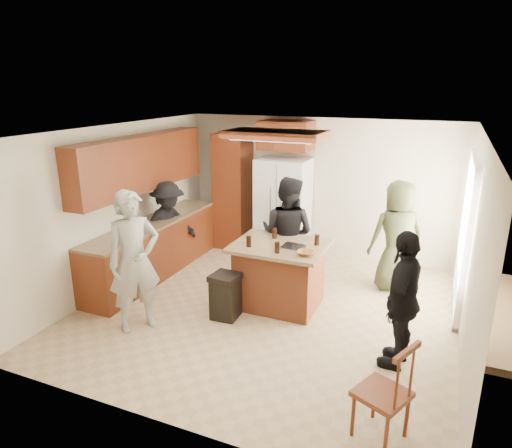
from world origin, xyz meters
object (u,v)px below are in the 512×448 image
at_px(trash_bin, 226,296).
at_px(person_front_left, 134,261).
at_px(person_behind_left, 287,234).
at_px(refrigerator, 283,208).
at_px(person_behind_right, 397,236).
at_px(person_side_right, 403,300).
at_px(person_counter, 169,227).
at_px(kitchen_island, 279,274).
at_px(spindle_chair, 384,395).

bearing_deg(trash_bin, person_front_left, -144.56).
height_order(person_behind_left, refrigerator, refrigerator).
relative_size(person_behind_right, refrigerator, 0.95).
distance_m(person_front_left, trash_bin, 1.30).
height_order(person_behind_left, person_side_right, person_behind_left).
distance_m(person_behind_left, person_side_right, 2.35).
xyz_separation_m(person_front_left, trash_bin, (0.94, 0.67, -0.60)).
relative_size(person_front_left, person_behind_right, 1.07).
relative_size(person_front_left, trash_bin, 2.93).
xyz_separation_m(person_counter, refrigerator, (1.51, 1.45, 0.13)).
distance_m(person_front_left, kitchen_island, 2.02).
height_order(person_behind_left, trash_bin, person_behind_left).
xyz_separation_m(person_counter, kitchen_island, (2.15, -0.48, -0.30)).
bearing_deg(person_behind_right, person_side_right, 70.83).
bearing_deg(person_counter, person_behind_left, -62.39).
distance_m(refrigerator, kitchen_island, 2.08).
xyz_separation_m(person_behind_left, trash_bin, (-0.44, -1.24, -0.56)).
relative_size(person_side_right, kitchen_island, 1.25).
bearing_deg(spindle_chair, person_behind_right, 95.20).
distance_m(person_side_right, trash_bin, 2.35).
bearing_deg(refrigerator, person_counter, -136.08).
height_order(person_front_left, trash_bin, person_front_left).
relative_size(person_side_right, refrigerator, 0.89).
bearing_deg(person_behind_left, person_behind_right, -152.72).
bearing_deg(person_counter, kitchen_island, -78.68).
distance_m(person_side_right, person_counter, 4.11).
bearing_deg(person_behind_right, kitchen_island, 13.02).
height_order(person_behind_right, kitchen_island, person_behind_right).
bearing_deg(person_behind_right, refrigerator, -45.98).
height_order(person_behind_right, spindle_chair, person_behind_right).
bearing_deg(person_counter, person_behind_right, -54.25).
bearing_deg(person_side_right, kitchen_island, -105.86).
bearing_deg(person_front_left, person_counter, 56.26).
xyz_separation_m(person_behind_right, trash_bin, (-1.99, -1.86, -0.54)).
distance_m(person_side_right, kitchen_island, 1.96).
bearing_deg(person_behind_left, person_front_left, 59.46).
bearing_deg(person_behind_right, person_behind_left, -5.58).
height_order(person_counter, spindle_chair, person_counter).
distance_m(person_behind_left, person_counter, 2.06).
distance_m(person_behind_right, person_counter, 3.68).
bearing_deg(person_front_left, person_behind_right, -13.56).
bearing_deg(person_side_right, refrigerator, -129.67).
height_order(person_front_left, person_behind_left, person_front_left).
xyz_separation_m(trash_bin, spindle_chair, (2.29, -1.44, 0.13)).
relative_size(person_behind_right, kitchen_island, 1.34).
bearing_deg(spindle_chair, person_counter, 146.85).
bearing_deg(kitchen_island, person_front_left, -138.96).
bearing_deg(person_behind_left, spindle_chair, 130.07).
bearing_deg(person_counter, refrigerator, -22.15).
relative_size(person_behind_left, spindle_chair, 1.77).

